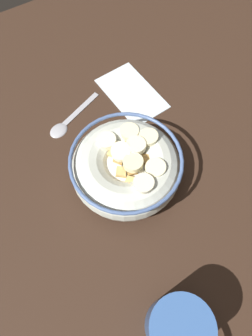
# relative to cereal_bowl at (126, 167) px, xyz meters

# --- Properties ---
(ground_plane) EXTENTS (1.02, 1.02, 0.02)m
(ground_plane) POSITION_rel_cereal_bowl_xyz_m (0.00, -0.00, -0.04)
(ground_plane) COLOR #332116
(cereal_bowl) EXTENTS (0.18, 0.18, 0.07)m
(cereal_bowl) POSITION_rel_cereal_bowl_xyz_m (0.00, 0.00, 0.00)
(cereal_bowl) COLOR beige
(cereal_bowl) RESTS_ON ground_plane
(spoon) EXTENTS (0.06, 0.13, 0.01)m
(spoon) POSITION_rel_cereal_bowl_xyz_m (-0.15, -0.04, -0.03)
(spoon) COLOR #A5A5AD
(spoon) RESTS_ON ground_plane
(coffee_mug) EXTENTS (0.10, 0.08, 0.08)m
(coffee_mug) POSITION_rel_cereal_bowl_xyz_m (0.23, -0.07, 0.01)
(coffee_mug) COLOR #335999
(coffee_mug) RESTS_ON ground_plane
(folded_napkin) EXTENTS (0.15, 0.09, 0.00)m
(folded_napkin) POSITION_rel_cereal_bowl_xyz_m (-0.15, 0.10, -0.03)
(folded_napkin) COLOR silver
(folded_napkin) RESTS_ON ground_plane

